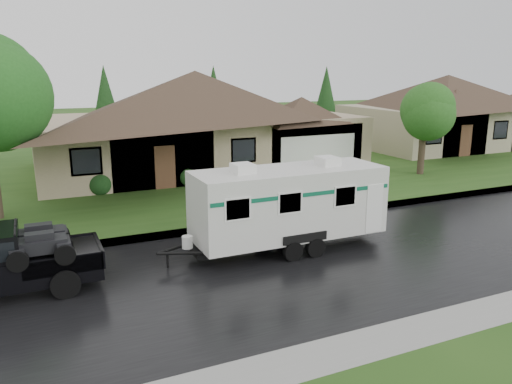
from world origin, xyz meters
TOP-DOWN VIEW (x-y plane):
  - ground at (0.00, 0.00)m, footprint 140.00×140.00m
  - road at (0.00, -2.00)m, footprint 140.00×8.00m
  - curb at (0.00, 2.25)m, footprint 140.00×0.50m
  - lawn at (0.00, 15.00)m, footprint 140.00×26.00m
  - house_main at (2.29, 13.84)m, footprint 19.44×10.80m
  - house_neighbor at (22.27, 14.34)m, footprint 15.12×9.72m
  - tree_right_green at (12.58, 6.63)m, footprint 3.00×3.00m
  - shrub_row at (2.00, 9.30)m, footprint 13.60×1.00m
  - travel_trailer at (0.40, -0.59)m, footprint 6.63×2.33m

SIDE VIEW (x-z plane):
  - ground at x=0.00m, z-range 0.00..0.00m
  - road at x=0.00m, z-range 0.00..0.01m
  - curb at x=0.00m, z-range 0.00..0.15m
  - lawn at x=0.00m, z-range 0.00..0.15m
  - shrub_row at x=2.00m, z-range 0.15..1.15m
  - travel_trailer at x=0.40m, z-range 0.09..3.07m
  - house_neighbor at x=22.27m, z-range 0.10..6.55m
  - house_main at x=2.29m, z-range 0.14..7.04m
  - tree_right_green at x=12.58m, z-range 1.11..6.08m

